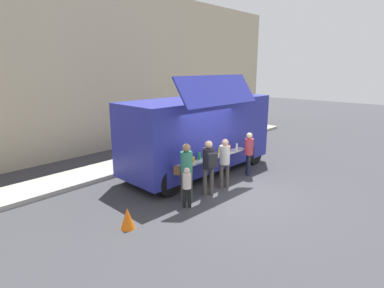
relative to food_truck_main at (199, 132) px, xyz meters
name	(u,v)px	position (x,y,z in m)	size (l,w,h in m)	color
ground_plane	(235,192)	(-0.77, -2.21, -1.53)	(60.00, 60.00, 0.00)	#38383D
curb_strip	(66,181)	(-4.00, 2.62, -1.46)	(28.00, 1.60, 0.15)	#9E998E
building_behind	(35,70)	(-3.00, 6.52, 2.26)	(32.00, 2.40, 7.58)	#BFAF8B
food_truck_main	(199,132)	(0.00, 0.00, 0.00)	(6.14, 3.03, 3.65)	#282E95
traffic_cone_orange	(127,218)	(-4.48, -1.53, -1.26)	(0.36, 0.36, 0.55)	orange
trash_bin	(213,135)	(3.85, 2.32, -1.04)	(0.60, 0.60, 0.98)	#2C5C39
customer_front_ordering	(225,159)	(-0.64, -1.67, -0.55)	(0.34, 0.34, 1.65)	#50473F
customer_mid_with_backpack	(209,162)	(-1.50, -1.70, -0.47)	(0.48, 0.57, 1.74)	#4F473F
customer_rear_waiting	(186,167)	(-2.27, -1.45, -0.49)	(0.39, 0.57, 1.75)	#4D4740
customer_extra_browsing	(249,150)	(0.94, -1.61, -0.57)	(0.33, 0.33, 1.60)	#1D2135
child_near_queue	(187,184)	(-2.62, -1.81, -0.82)	(0.24, 0.24, 1.19)	black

